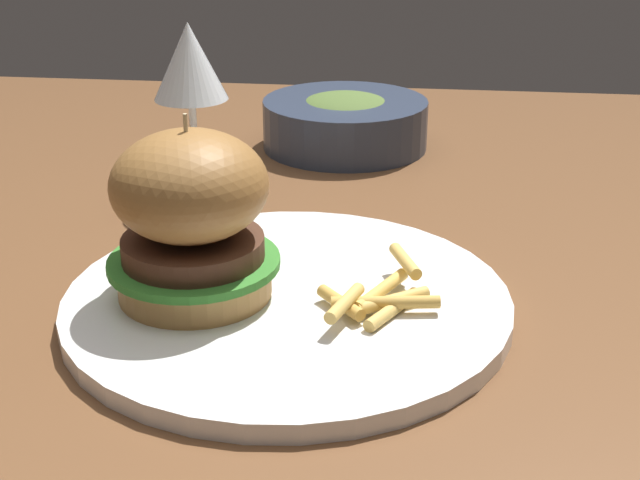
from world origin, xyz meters
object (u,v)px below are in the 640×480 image
burger_sandwich (191,216)px  wine_glass (189,72)px  soup_bowl (345,122)px  main_plate (287,302)px

burger_sandwich → wine_glass: size_ratio=0.78×
wine_glass → soup_bowl: 0.25m
wine_glass → main_plate: bearing=-59.7°
main_plate → soup_bowl: 0.40m
main_plate → wine_glass: wine_glass is taller
burger_sandwich → soup_bowl: 0.41m
main_plate → wine_glass: size_ratio=1.89×
main_plate → burger_sandwich: bearing=-173.7°
soup_bowl → wine_glass: bearing=-122.1°
main_plate → burger_sandwich: burger_sandwich is taller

